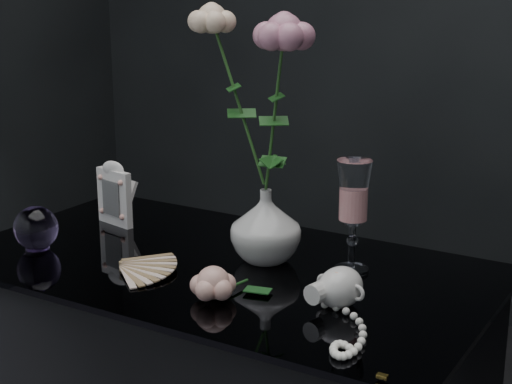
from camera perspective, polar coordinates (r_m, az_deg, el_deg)
The scene contains 8 objects.
vase at distance 1.53m, azimuth 0.71°, elevation -2.47°, with size 0.14×0.14×0.14m, color silver.
wine_glass at distance 1.48m, azimuth 7.06°, elevation -1.80°, with size 0.07×0.07×0.22m, color white, non-canonical shape.
picture_frame at distance 1.79m, azimuth -10.27°, elevation -0.06°, with size 0.11×0.08×0.15m, color white, non-canonical shape.
paperweight at distance 1.67m, azimuth -15.71°, elevation -2.53°, with size 0.09×0.09×0.09m, color #9675BF, non-canonical shape.
paper_fan at distance 1.52m, azimuth -9.70°, elevation -5.26°, with size 0.21×0.16×0.02m, color beige, non-canonical shape.
loose_rose at distance 1.36m, azimuth -3.13°, elevation -6.64°, with size 0.14×0.18×0.06m, color #F0AC9B, non-canonical shape.
pearl_jar at distance 1.34m, azimuth 6.15°, elevation -6.77°, with size 0.24×0.26×0.07m, color white, non-canonical shape.
roses at distance 1.49m, azimuth -0.14°, elevation 7.69°, with size 0.24×0.12×0.40m.
Camera 1 is at (0.80, -1.15, 1.30)m, focal length 55.00 mm.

